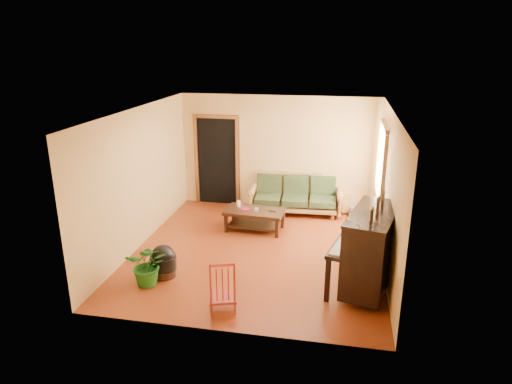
% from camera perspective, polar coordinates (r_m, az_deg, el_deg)
% --- Properties ---
extents(floor, '(5.00, 5.00, 0.00)m').
position_cam_1_polar(floor, '(8.57, 0.21, -7.44)').
color(floor, '#5D1F0C').
rests_on(floor, ground).
extents(doorway, '(1.08, 0.16, 2.05)m').
position_cam_1_polar(doorway, '(10.81, -4.90, 3.80)').
color(doorway, black).
rests_on(doorway, floor).
extents(window, '(0.12, 1.36, 1.46)m').
position_cam_1_polar(window, '(9.19, 15.49, 3.64)').
color(window, white).
rests_on(window, right_wall).
extents(sofa, '(2.07, 0.96, 0.87)m').
position_cam_1_polar(sofa, '(10.31, 4.95, -0.35)').
color(sofa, olive).
rests_on(sofa, floor).
extents(coffee_table, '(1.25, 0.75, 0.44)m').
position_cam_1_polar(coffee_table, '(9.42, -0.17, -3.52)').
color(coffee_table, black).
rests_on(coffee_table, floor).
extents(armchair, '(0.83, 0.86, 0.82)m').
position_cam_1_polar(armchair, '(8.31, 13.27, -5.73)').
color(armchair, olive).
rests_on(armchair, floor).
extents(piano, '(1.19, 1.63, 1.29)m').
position_cam_1_polar(piano, '(7.30, 14.10, -7.22)').
color(piano, black).
rests_on(piano, floor).
extents(footstool, '(0.50, 0.50, 0.41)m').
position_cam_1_polar(footstool, '(7.81, -11.49, -8.87)').
color(footstool, black).
rests_on(footstool, floor).
extents(red_chair, '(0.50, 0.52, 0.83)m').
position_cam_1_polar(red_chair, '(6.69, -4.27, -11.44)').
color(red_chair, maroon).
rests_on(red_chair, floor).
extents(leaning_frame, '(0.41, 0.16, 0.53)m').
position_cam_1_polar(leaning_frame, '(10.52, 11.78, -1.26)').
color(leaning_frame, gold).
rests_on(leaning_frame, floor).
extents(ceramic_crock, '(0.23, 0.23, 0.23)m').
position_cam_1_polar(ceramic_crock, '(10.39, 12.07, -2.41)').
color(ceramic_crock, '#2E3C8C').
rests_on(ceramic_crock, floor).
extents(potted_plant, '(0.73, 0.67, 0.71)m').
position_cam_1_polar(potted_plant, '(7.54, -13.37, -8.79)').
color(potted_plant, '#195819').
rests_on(potted_plant, floor).
extents(book, '(0.25, 0.25, 0.02)m').
position_cam_1_polar(book, '(9.34, -1.76, -2.23)').
color(book, maroon).
rests_on(book, coffee_table).
extents(candle, '(0.09, 0.09, 0.12)m').
position_cam_1_polar(candle, '(9.53, -2.18, -1.46)').
color(candle, white).
rests_on(candle, coffee_table).
extents(glass_jar, '(0.10, 0.10, 0.05)m').
position_cam_1_polar(glass_jar, '(9.30, 0.06, -2.18)').
color(glass_jar, white).
rests_on(glass_jar, coffee_table).
extents(remote, '(0.15, 0.08, 0.01)m').
position_cam_1_polar(remote, '(9.27, 2.02, -2.40)').
color(remote, black).
rests_on(remote, coffee_table).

